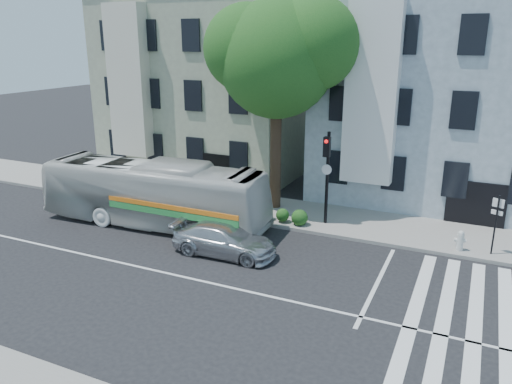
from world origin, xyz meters
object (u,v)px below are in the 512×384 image
Objects in this scene: traffic_signal at (327,167)px; fire_hydrant at (460,240)px; sedan at (224,240)px; bus at (154,193)px.

traffic_signal is 6.40m from fire_hydrant.
traffic_signal is (2.78, 4.73, 2.26)m from sedan.
traffic_signal is at bearing -70.61° from bus.
fire_hydrant is at bearing -66.66° from sedan.
traffic_signal is 5.26× the size of fire_hydrant.
sedan is at bearing -113.00° from bus.
sedan is 5.11× the size of fire_hydrant.
traffic_signal reaches higher than bus.
bus is at bearing -155.40° from traffic_signal.
fire_hydrant is (8.72, 4.09, -0.05)m from sedan.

